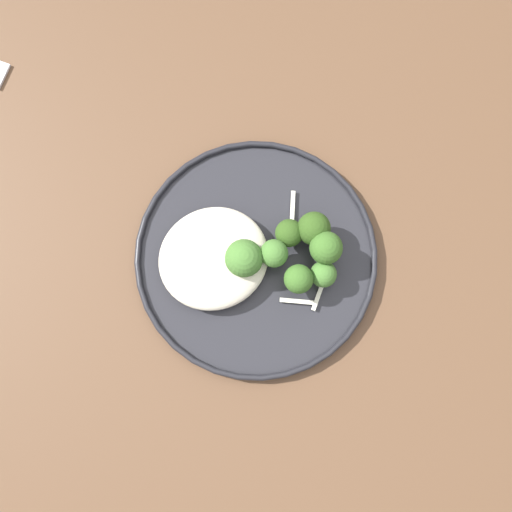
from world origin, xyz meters
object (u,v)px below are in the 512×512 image
at_px(seared_scallop_left_edge, 204,231).
at_px(broccoli_floret_rear_charred, 326,248).
at_px(seared_scallop_on_noodles, 212,249).
at_px(seared_scallop_tiny_bay, 180,283).
at_px(broccoli_floret_near_rim, 289,233).
at_px(dinner_plate, 256,258).
at_px(broccoli_floret_small_sprig, 314,229).
at_px(broccoli_floret_split_head, 274,254).
at_px(seared_scallop_front_small, 242,279).
at_px(broccoli_floret_front_edge, 298,279).
at_px(broccoli_floret_right_tilted, 323,274).
at_px(seared_scallop_half_hidden, 225,234).
at_px(seared_scallop_large_seared, 218,286).
at_px(broccoli_floret_center_pile, 244,258).

bearing_deg(seared_scallop_left_edge, broccoli_floret_rear_charred, -36.22).
relative_size(seared_scallop_on_noodles, seared_scallop_tiny_bay, 1.18).
bearing_deg(broccoli_floret_rear_charred, seared_scallop_left_edge, 143.78).
height_order(seared_scallop_on_noodles, broccoli_floret_near_rim, broccoli_floret_near_rim).
xyz_separation_m(dinner_plate, broccoli_floret_small_sprig, (0.07, -0.00, 0.04)).
relative_size(seared_scallop_on_noodles, broccoli_floret_near_rim, 0.63).
distance_m(seared_scallop_left_edge, broccoli_floret_split_head, 0.09).
relative_size(seared_scallop_tiny_bay, broccoli_floret_small_sprig, 0.46).
distance_m(seared_scallop_front_small, broccoli_floret_front_edge, 0.07).
height_order(seared_scallop_tiny_bay, broccoli_floret_front_edge, broccoli_floret_front_edge).
distance_m(dinner_plate, seared_scallop_tiny_bay, 0.10).
distance_m(seared_scallop_tiny_bay, broccoli_floret_right_tilted, 0.17).
distance_m(seared_scallop_left_edge, broccoli_floret_small_sprig, 0.13).
bearing_deg(seared_scallop_half_hidden, seared_scallop_large_seared, -122.58).
bearing_deg(seared_scallop_front_small, broccoli_floret_rear_charred, -7.55).
relative_size(dinner_plate, seared_scallop_front_small, 9.06).
bearing_deg(broccoli_floret_right_tilted, dinner_plate, 137.19).
height_order(dinner_plate, seared_scallop_tiny_bay, seared_scallop_tiny_bay).
bearing_deg(broccoli_floret_right_tilted, seared_scallop_left_edge, 133.04).
relative_size(broccoli_floret_small_sprig, broccoli_floret_right_tilted, 1.29).
xyz_separation_m(seared_scallop_left_edge, broccoli_floret_split_head, (0.06, -0.06, 0.02)).
bearing_deg(broccoli_floret_right_tilted, seared_scallop_tiny_bay, 157.27).
distance_m(broccoli_floret_small_sprig, broccoli_floret_right_tilted, 0.05).
bearing_deg(seared_scallop_half_hidden, seared_scallop_left_edge, 144.89).
height_order(broccoli_floret_small_sprig, broccoli_floret_near_rim, broccoli_floret_small_sprig).
bearing_deg(broccoli_floret_center_pile, seared_scallop_half_hidden, 98.75).
xyz_separation_m(seared_scallop_left_edge, broccoli_floret_center_pile, (0.03, -0.05, 0.03)).
xyz_separation_m(dinner_plate, broccoli_floret_split_head, (0.02, -0.01, 0.03)).
bearing_deg(seared_scallop_large_seared, seared_scallop_on_noodles, 74.65).
bearing_deg(seared_scallop_left_edge, seared_scallop_tiny_bay, -138.73).
xyz_separation_m(seared_scallop_tiny_bay, broccoli_floret_right_tilted, (0.15, -0.06, 0.01)).
height_order(seared_scallop_large_seared, broccoli_floret_right_tilted, broccoli_floret_right_tilted).
bearing_deg(seared_scallop_left_edge, broccoli_floret_right_tilted, -46.96).
height_order(dinner_plate, seared_scallop_on_noodles, seared_scallop_on_noodles).
xyz_separation_m(seared_scallop_half_hidden, seared_scallop_tiny_bay, (-0.07, -0.03, 0.00)).
bearing_deg(seared_scallop_tiny_bay, seared_scallop_left_edge, 41.27).
relative_size(seared_scallop_tiny_bay, broccoli_floret_split_head, 0.48).
xyz_separation_m(seared_scallop_front_small, broccoli_floret_small_sprig, (0.10, 0.01, 0.02)).
bearing_deg(broccoli_floret_rear_charred, broccoli_floret_small_sprig, 92.75).
distance_m(seared_scallop_large_seared, broccoli_floret_front_edge, 0.10).
height_order(seared_scallop_half_hidden, broccoli_floret_front_edge, broccoli_floret_front_edge).
relative_size(dinner_plate, seared_scallop_left_edge, 8.08).
height_order(dinner_plate, seared_scallop_half_hidden, seared_scallop_half_hidden).
relative_size(seared_scallop_tiny_bay, broccoli_floret_center_pile, 0.43).
bearing_deg(broccoli_floret_right_tilted, broccoli_floret_small_sprig, 76.35).
relative_size(seared_scallop_half_hidden, seared_scallop_tiny_bay, 1.24).
height_order(dinner_plate, broccoli_floret_rear_charred, broccoli_floret_rear_charred).
xyz_separation_m(seared_scallop_on_noodles, broccoli_floret_center_pile, (0.03, -0.03, 0.02)).
distance_m(broccoli_floret_front_edge, broccoli_floret_center_pile, 0.07).
bearing_deg(seared_scallop_on_noodles, broccoli_floret_near_rim, -15.73).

